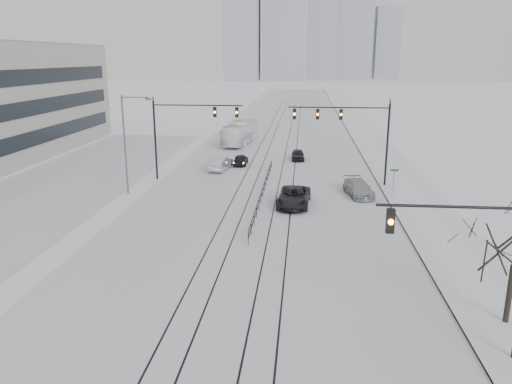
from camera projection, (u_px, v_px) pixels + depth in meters
name	position (u px, v px, depth m)	size (l,w,h in m)	color
road	(279.00, 142.00, 73.74)	(22.00, 260.00, 0.02)	silver
sidewalk_east	(372.00, 143.00, 72.48)	(5.00, 260.00, 0.16)	white
curb	(355.00, 143.00, 72.72)	(0.10, 260.00, 0.12)	gray
parking_strip	(74.00, 179.00, 51.56)	(14.00, 60.00, 0.03)	silver
tram_rails	(270.00, 172.00, 54.52)	(5.30, 180.00, 0.01)	black
skyline	(309.00, 22.00, 270.55)	(96.00, 48.00, 72.00)	#91959F
traffic_mast_near	(486.00, 257.00, 19.67)	(6.10, 0.37, 7.00)	black
traffic_mast_ne	(353.00, 127.00, 47.46)	(9.60, 0.37, 8.00)	black
traffic_mast_nw	(183.00, 126.00, 50.01)	(9.10, 0.37, 8.00)	black
street_light_west	(128.00, 138.00, 44.68)	(2.73, 0.25, 9.00)	#595B60
median_fence	(263.00, 192.00, 44.78)	(0.06, 24.00, 1.00)	black
street_sign	(394.00, 178.00, 45.34)	(0.70, 0.06, 2.40)	#595B60
sedan_sb_inner	(241.00, 160.00, 58.14)	(1.52, 3.78, 1.29)	black
sedan_sb_outer	(220.00, 164.00, 55.42)	(1.60, 4.59, 1.51)	silver
sedan_nb_front	(294.00, 197.00, 42.12)	(2.59, 5.61, 1.56)	black
sedan_nb_right	(359.00, 188.00, 45.20)	(1.98, 4.87, 1.41)	#A0A4A7
sedan_nb_far	(298.00, 155.00, 61.06)	(1.51, 3.76, 1.28)	black
box_truck	(240.00, 133.00, 72.12)	(2.67, 11.40, 3.18)	white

